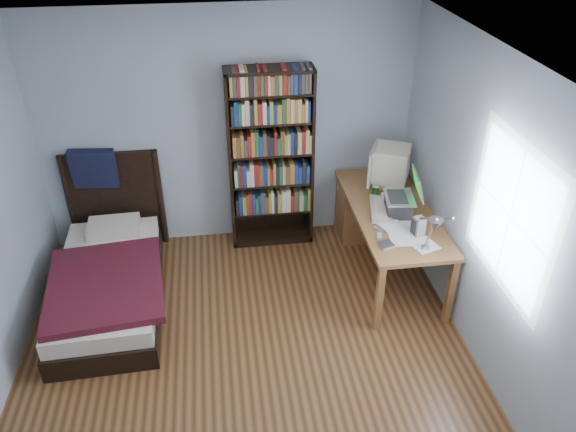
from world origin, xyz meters
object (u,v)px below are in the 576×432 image
(bookshelf, at_px, (271,160))
(laptop, at_px, (401,202))
(keyboard, at_px, (381,209))
(crt_monitor, at_px, (388,164))
(bed, at_px, (109,275))
(desk, at_px, (375,210))
(desk_lamp, at_px, (434,227))
(soda_can, at_px, (375,192))
(speaker, at_px, (419,226))

(bookshelf, bearing_deg, laptop, -35.30)
(keyboard, bearing_deg, laptop, -4.72)
(laptop, relative_size, bookshelf, 0.22)
(crt_monitor, relative_size, keyboard, 1.05)
(laptop, xyz_separation_m, bed, (-2.78, 0.02, -0.59))
(keyboard, height_order, bed, bed)
(desk, bearing_deg, keyboard, -103.06)
(keyboard, bearing_deg, desk, 89.43)
(desk, bearing_deg, bookshelf, 167.36)
(laptop, xyz_separation_m, bookshelf, (-1.14, 0.81, 0.12))
(desk_lamp, xyz_separation_m, bed, (-2.70, 0.98, -0.94))
(desk, relative_size, bed, 0.87)
(crt_monitor, xyz_separation_m, keyboard, (-0.20, -0.48, -0.23))
(soda_can, bearing_deg, speaker, -75.10)
(desk_lamp, xyz_separation_m, keyboard, (-0.09, 1.02, -0.45))
(bookshelf, height_order, bed, bookshelf)
(desk, relative_size, crt_monitor, 3.40)
(desk_lamp, distance_m, keyboard, 1.12)
(speaker, height_order, soda_can, speaker)
(laptop, relative_size, desk_lamp, 0.73)
(soda_can, xyz_separation_m, bed, (-2.63, -0.32, -0.52))
(desk_lamp, relative_size, bed, 0.29)
(laptop, relative_size, keyboard, 0.87)
(speaker, xyz_separation_m, bed, (-2.82, 0.41, -0.56))
(desk_lamp, bearing_deg, crt_monitor, 85.91)
(keyboard, distance_m, speaker, 0.50)
(keyboard, distance_m, bed, 2.65)
(keyboard, xyz_separation_m, soda_can, (0.02, 0.28, 0.04))
(laptop, bearing_deg, keyboard, 162.80)
(soda_can, bearing_deg, bookshelf, 154.40)
(crt_monitor, xyz_separation_m, soda_can, (-0.17, -0.20, -0.19))
(speaker, relative_size, soda_can, 1.64)
(keyboard, height_order, soda_can, soda_can)
(speaker, xyz_separation_m, bookshelf, (-1.19, 1.20, 0.15))
(crt_monitor, bearing_deg, bed, -169.57)
(laptop, height_order, desk_lamp, desk_lamp)
(speaker, distance_m, bookshelf, 1.70)
(desk, bearing_deg, crt_monitor, -22.69)
(desk, bearing_deg, desk_lamp, -91.04)
(soda_can, bearing_deg, bed, -173.11)
(crt_monitor, height_order, soda_can, crt_monitor)
(crt_monitor, distance_m, desk_lamp, 1.52)
(speaker, height_order, bed, bed)
(keyboard, xyz_separation_m, bookshelf, (-0.97, 0.76, 0.22))
(speaker, relative_size, bookshelf, 0.09)
(soda_can, height_order, bookshelf, bookshelf)
(speaker, bearing_deg, laptop, 80.03)
(crt_monitor, relative_size, bed, 0.26)
(desk_lamp, distance_m, bookshelf, 2.08)
(desk_lamp, relative_size, bookshelf, 0.30)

